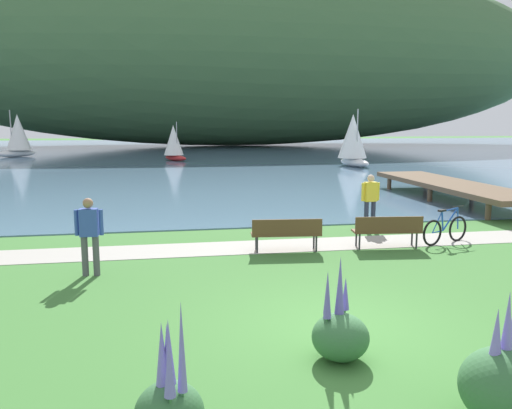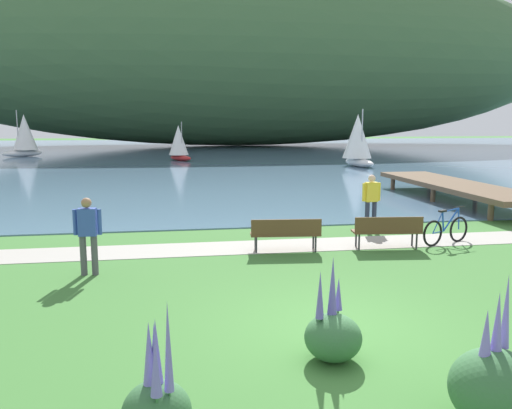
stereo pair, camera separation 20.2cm
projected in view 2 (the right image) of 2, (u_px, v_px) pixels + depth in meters
name	position (u px, v px, depth m)	size (l,w,h in m)	color
ground_plane	(337.00, 328.00, 8.56)	(200.00, 200.00, 0.00)	#3D7533
bay_water	(196.00, 153.00, 55.48)	(180.00, 80.00, 0.04)	#5B7F9E
distant_hillside	(237.00, 53.00, 69.89)	(93.98, 28.00, 24.65)	#42663D
shoreline_path	(271.00, 246.00, 14.09)	(60.00, 1.50, 0.01)	#A39E93
park_bench_near_camera	(286.00, 232.00, 13.45)	(1.84, 0.64, 0.88)	brown
park_bench_further_along	(387.00, 229.00, 13.77)	(1.84, 0.67, 0.88)	brown
bicycle_leaning_near_bench	(446.00, 230.00, 14.29)	(1.67, 0.71, 1.01)	black
person_at_shoreline	(371.00, 198.00, 16.15)	(0.61, 0.26, 1.71)	#282D47
person_on_the_grass	(88.00, 231.00, 11.35)	(0.61, 0.25, 1.71)	#4C4C51
echium_bush_closest_to_camera	(157.00, 405.00, 5.42)	(0.73, 0.73, 1.61)	#386B3D
echium_bush_beside_closest	(495.00, 386.00, 5.74)	(0.99, 0.99, 1.68)	#386B3D
echium_bush_mid_cluster	(333.00, 334.00, 7.35)	(0.81, 0.81, 1.49)	#386B3D
sailboat_nearest_to_shore	(358.00, 140.00, 38.20)	(2.47, 3.66, 4.16)	white
sailboat_toward_hillside	(24.00, 135.00, 48.83)	(3.58, 3.20, 4.30)	white
sailboat_far_off	(179.00, 142.00, 43.93)	(2.37, 2.72, 3.24)	#B22323
pier_dock	(455.00, 186.00, 21.71)	(2.40, 10.00, 0.80)	brown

